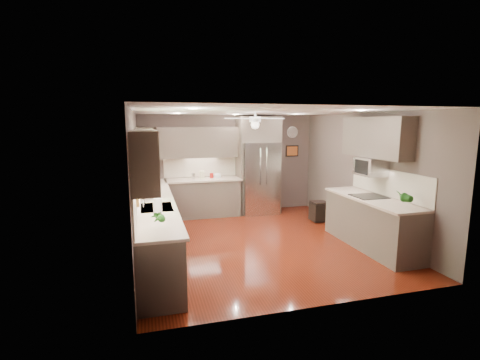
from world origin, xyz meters
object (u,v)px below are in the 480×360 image
canister_b (193,176)px  canister_d (212,176)px  refrigerator (259,167)px  soap_bottle (147,195)px  potted_plant_right (403,197)px  canister_c (202,175)px  stool (319,211)px  potted_plant_left (158,217)px  microwave (371,167)px  paper_towel (158,208)px  bowl (218,177)px

canister_b → canister_d: canister_b is taller
canister_d → refrigerator: 1.22m
soap_bottle → potted_plant_right: (4.00, -1.62, 0.08)m
canister_c → stool: 2.96m
potted_plant_left → microwave: bearing=16.1°
canister_d → potted_plant_right: 4.52m
canister_b → canister_c: size_ratio=0.69×
potted_plant_right → paper_towel: bearing=173.6°
potted_plant_left → potted_plant_right: potted_plant_right is taller
stool → potted_plant_right: bearing=-87.9°
canister_b → bowl: (0.59, -0.04, -0.05)m
soap_bottle → stool: bearing=13.8°
stool → paper_towel: 4.41m
canister_d → microwave: size_ratio=0.24×
potted_plant_left → microwave: size_ratio=0.56×
soap_bottle → paper_towel: size_ratio=0.64×
canister_d → stool: size_ratio=0.29×
canister_b → bowl: size_ratio=0.71×
soap_bottle → stool: (3.90, 0.96, -0.80)m
potted_plant_right → stool: size_ratio=0.78×
potted_plant_left → stool: size_ratio=0.68×
bowl → microwave: bearing=-49.1°
canister_b → stool: bearing=-24.1°
potted_plant_right → paper_towel: (-3.85, 0.43, -0.04)m
soap_bottle → microwave: (4.10, -0.60, 0.44)m
canister_b → potted_plant_right: (2.87, -3.82, 0.11)m
canister_c → bowl: 0.39m
microwave → stool: (-0.20, 1.55, -1.24)m
canister_c → potted_plant_left: bearing=-107.0°
canister_c → canister_d: bearing=-0.1°
microwave → potted_plant_right: bearing=-95.9°
soap_bottle → refrigerator: size_ratio=0.08×
canister_c → potted_plant_right: 4.66m
canister_b → paper_towel: 3.53m
canister_b → potted_plant_right: potted_plant_right is taller
canister_b → canister_c: canister_c is taller
soap_bottle → potted_plant_right: 4.31m
canister_b → refrigerator: (1.65, -0.09, 0.18)m
canister_c → refrigerator: (1.44, -0.08, 0.16)m
refrigerator → canister_d: bearing=176.0°
canister_c → stool: size_ratio=0.43×
canister_c → soap_bottle: size_ratio=1.00×
canister_c → canister_b: bearing=178.6°
soap_bottle → potted_plant_left: bearing=-85.8°
canister_b → bowl: canister_b is taller
potted_plant_left → stool: bearing=35.6°
soap_bottle → potted_plant_right: bearing=-22.1°
bowl → stool: bearing=-28.9°
soap_bottle → stool: size_ratio=0.43×
stool → bowl: bearing=151.1°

